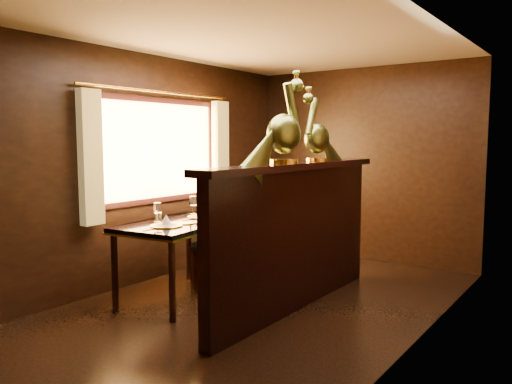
% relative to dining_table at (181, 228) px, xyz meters
% --- Properties ---
extents(ground, '(5.00, 5.00, 0.00)m').
position_rel_dining_table_xyz_m(ground, '(0.75, 0.12, -0.70)').
color(ground, black).
rests_on(ground, ground).
extents(room_shell, '(3.04, 5.04, 2.52)m').
position_rel_dining_table_xyz_m(room_shell, '(0.67, 0.14, 0.88)').
color(room_shell, black).
rests_on(room_shell, ground).
extents(partition, '(0.26, 2.70, 1.36)m').
position_rel_dining_table_xyz_m(partition, '(1.07, 0.42, 0.01)').
color(partition, black).
rests_on(partition, ground).
extents(dining_table, '(0.97, 1.41, 0.97)m').
position_rel_dining_table_xyz_m(dining_table, '(0.00, 0.00, 0.00)').
color(dining_table, black).
rests_on(dining_table, ground).
extents(chair_left, '(0.55, 0.57, 1.27)m').
position_rel_dining_table_xyz_m(chair_left, '(0.66, 0.48, -0.04)').
color(chair_left, black).
rests_on(chair_left, ground).
extents(chair_right, '(0.54, 0.56, 1.32)m').
position_rel_dining_table_xyz_m(chair_right, '(0.29, 0.37, -0.02)').
color(chair_right, black).
rests_on(chair_right, ground).
extents(peacock_left, '(0.26, 0.70, 0.83)m').
position_rel_dining_table_xyz_m(peacock_left, '(1.08, 0.19, 1.07)').
color(peacock_left, '#1C5531').
rests_on(peacock_left, partition).
extents(peacock_right, '(0.22, 0.59, 0.70)m').
position_rel_dining_table_xyz_m(peacock_right, '(1.08, 0.78, 1.01)').
color(peacock_right, '#1C5531').
rests_on(peacock_right, partition).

